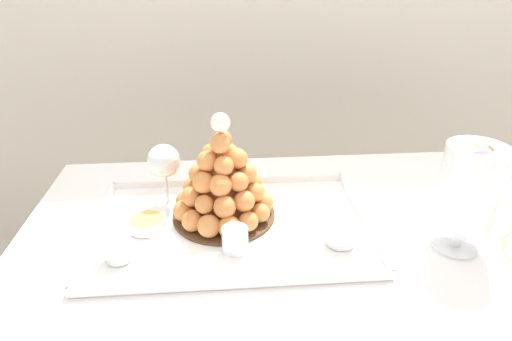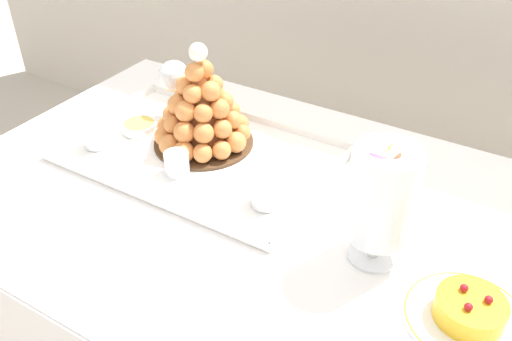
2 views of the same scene
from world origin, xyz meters
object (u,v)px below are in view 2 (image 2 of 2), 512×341
Objects in this scene: croquembouche at (201,110)px; macaron_goblet at (383,195)px; fruit_tart_plate at (469,313)px; serving_tray at (200,154)px; dessert_cup_left at (96,137)px; dessert_cup_mid_left at (177,164)px; creme_brulee_ramekin at (139,126)px; dessert_cup_centre at (266,195)px; wine_glass at (174,78)px.

croquembouche is 1.06× the size of macaron_goblet.
macaron_goblet is at bearing 162.42° from fruit_tart_plate.
fruit_tart_plate is (0.67, -0.17, 0.01)m from serving_tray.
serving_tray is at bearing 23.34° from dessert_cup_left.
macaron_goblet is (0.50, -0.15, 0.04)m from croquembouche.
dessert_cup_mid_left reaches higher than creme_brulee_ramekin.
dessert_cup_left reaches higher than dessert_cup_mid_left.
dessert_cup_left is 0.89× the size of dessert_cup_centre.
croquembouche is 2.99× the size of creme_brulee_ramekin.
macaron_goblet is 1.49× the size of wine_glass.
creme_brulee_ramekin is at bearing 69.52° from dessert_cup_left.
fruit_tart_plate is at bearing -19.32° from wine_glass.
wine_glass is at bearing 150.64° from croquembouche.
dessert_cup_centre is 0.26× the size of macaron_goblet.
dessert_cup_mid_left is 0.67m from fruit_tart_plate.
creme_brulee_ramekin is 0.88m from fruit_tart_plate.
fruit_tart_plate is at bearing -17.09° from croquembouche.
wine_glass reaches higher than fruit_tart_plate.
macaron_goblet is at bearing -9.97° from creme_brulee_ramekin.
fruit_tart_plate reaches higher than serving_tray.
dessert_cup_left is 0.12m from creme_brulee_ramekin.
macaron_goblet reaches higher than creme_brulee_ramekin.
dessert_cup_left reaches higher than fruit_tart_plate.
dessert_cup_centre is at bearing -12.24° from creme_brulee_ramekin.
dessert_cup_mid_left is 0.22m from creme_brulee_ramekin.
serving_tray is 2.42× the size of croquembouche.
serving_tray is at bearing 92.99° from dessert_cup_mid_left.
macaron_goblet is at bearing -0.77° from dessert_cup_left.
dessert_cup_left is 0.26× the size of fruit_tart_plate.
dessert_cup_centre is 0.27m from macaron_goblet.
wine_glass is (-0.16, 0.21, 0.08)m from dessert_cup_mid_left.
creme_brulee_ramekin is 0.53× the size of wine_glass.
serving_tray is 0.09m from dessert_cup_mid_left.
dessert_cup_left reaches higher than serving_tray.
serving_tray is at bearing -66.11° from croquembouche.
dessert_cup_centre is at bearing -19.96° from serving_tray.
dessert_cup_centre is at bearing -27.58° from wine_glass.
wine_glass is at bearing 72.44° from creme_brulee_ramekin.
dessert_cup_left is 0.25m from wine_glass.
croquembouche is 0.29m from dessert_cup_centre.
croquembouche reaches higher than serving_tray.
dessert_cup_centre is at bearing 1.99° from dessert_cup_left.
fruit_tart_plate is at bearing -11.12° from dessert_cup_centre.
fruit_tart_plate is at bearing -17.58° from macaron_goblet.
croquembouche is at bearing 10.69° from creme_brulee_ramekin.
dessert_cup_centre reaches higher than creme_brulee_ramekin.
croquembouche is 4.69× the size of dessert_cup_left.
dessert_cup_left is 0.72m from macaron_goblet.
macaron_goblet is at bearing -16.91° from croquembouche.
dessert_cup_centre is 0.38× the size of wine_glass.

